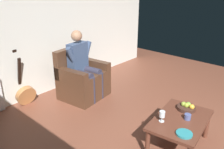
# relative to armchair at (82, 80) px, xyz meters

# --- Properties ---
(wall_back) EXTENTS (5.76, 0.06, 2.70)m
(wall_back) POSITION_rel_armchair_xyz_m (0.19, -0.72, 1.02)
(wall_back) COLOR silver
(wall_back) RESTS_ON ground
(armchair) EXTENTS (0.89, 0.81, 0.94)m
(armchair) POSITION_rel_armchair_xyz_m (0.00, 0.00, 0.00)
(armchair) COLOR #4E3120
(armchair) RESTS_ON ground
(person_seated) EXTENTS (0.66, 0.61, 1.28)m
(person_seated) POSITION_rel_armchair_xyz_m (-0.00, 0.03, 0.35)
(person_seated) COLOR #3C4E71
(person_seated) RESTS_ON ground
(coffee_table) EXTENTS (1.01, 0.73, 0.43)m
(coffee_table) POSITION_rel_armchair_xyz_m (0.13, 2.08, 0.04)
(coffee_table) COLOR brown
(coffee_table) RESTS_ON ground
(guitar) EXTENTS (0.35, 0.33, 1.00)m
(guitar) POSITION_rel_armchair_xyz_m (0.90, -0.52, -0.11)
(guitar) COLOR #BB7945
(guitar) RESTS_ON ground
(wine_glass_near) EXTENTS (0.07, 0.07, 0.15)m
(wine_glass_near) POSITION_rel_armchair_xyz_m (0.35, 1.93, 0.20)
(wine_glass_near) COLOR silver
(wine_glass_near) RESTS_ON coffee_table
(fruit_bowl) EXTENTS (0.25, 0.25, 0.11)m
(fruit_bowl) POSITION_rel_armchair_xyz_m (-0.13, 2.03, 0.14)
(fruit_bowl) COLOR #3F271E
(fruit_bowl) RESTS_ON coffee_table
(decorative_dish) EXTENTS (0.19, 0.19, 0.02)m
(decorative_dish) POSITION_rel_armchair_xyz_m (0.42, 2.27, 0.11)
(decorative_dish) COLOR teal
(decorative_dish) RESTS_ON coffee_table
(candle_jar) EXTENTS (0.08, 0.08, 0.07)m
(candle_jar) POSITION_rel_armchair_xyz_m (0.09, 2.15, 0.14)
(candle_jar) COLOR #4F5B91
(candle_jar) RESTS_ON coffee_table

